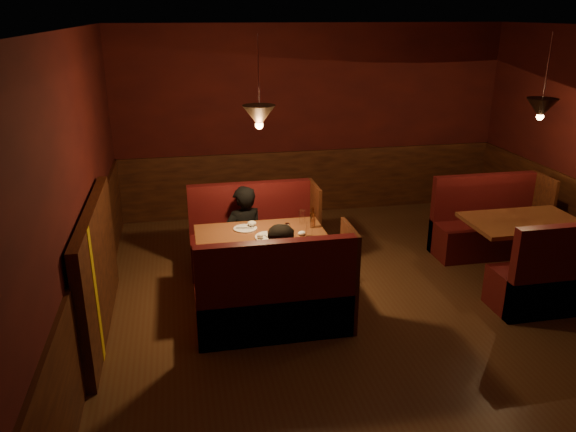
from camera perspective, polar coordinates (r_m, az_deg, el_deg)
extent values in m
cube|color=brown|center=(6.11, 10.19, -10.26)|extent=(6.00, 7.00, 0.01)
cube|color=#372319|center=(5.30, 12.20, 18.10)|extent=(6.00, 7.00, 0.01)
cube|color=black|center=(8.78, 2.51, 9.55)|extent=(6.00, 0.01, 2.90)
cube|color=black|center=(5.22, -21.15, 0.85)|extent=(0.01, 7.00, 2.90)
cube|color=black|center=(8.98, 2.46, 3.55)|extent=(6.00, 0.04, 1.00)
cube|color=black|center=(5.58, -19.68, -8.38)|extent=(0.04, 7.00, 1.00)
cube|color=black|center=(5.86, -18.77, -5.23)|extent=(0.10, 2.20, 1.30)
cube|color=gold|center=(5.36, -18.88, -7.67)|extent=(0.01, 0.12, 1.30)
cylinder|color=#333333|center=(5.72, -3.04, 14.05)|extent=(0.01, 0.01, 0.80)
cone|color=black|center=(5.78, -2.96, 10.10)|extent=(0.34, 0.34, 0.22)
sphere|color=#FFBF72|center=(5.80, -2.95, 9.22)|extent=(0.08, 0.08, 0.08)
cylinder|color=#333333|center=(6.79, 24.82, 13.24)|extent=(0.01, 0.01, 0.80)
cone|color=black|center=(6.84, 24.33, 9.93)|extent=(0.34, 0.34, 0.22)
sphere|color=#FFBF72|center=(6.85, 24.23, 9.20)|extent=(0.08, 0.08, 0.08)
cube|color=brown|center=(6.14, -2.75, -2.06)|extent=(1.42, 0.86, 0.05)
cylinder|color=black|center=(6.30, -2.69, -5.27)|extent=(0.14, 0.14, 0.71)
cylinder|color=black|center=(6.45, -2.64, -7.97)|extent=(0.57, 0.57, 0.04)
cylinder|color=silver|center=(6.02, -2.03, -2.17)|extent=(0.28, 0.28, 0.02)
cube|color=black|center=(6.04, -1.62, -1.80)|extent=(0.09, 0.08, 0.04)
ellipsoid|color=silver|center=(5.96, -2.84, -2.02)|extent=(0.07, 0.07, 0.06)
cube|color=tan|center=(5.95, -1.06, -2.16)|extent=(0.08, 0.06, 0.03)
cylinder|color=silver|center=(5.99, -2.14, -2.17)|extent=(0.05, 0.13, 0.01)
cylinder|color=silver|center=(6.28, -4.36, -1.28)|extent=(0.26, 0.26, 0.02)
ellipsoid|color=beige|center=(6.33, -3.69, -0.75)|extent=(0.10, 0.10, 0.05)
cube|color=silver|center=(6.26, -4.38, -1.25)|extent=(0.20, 0.05, 0.00)
cylinder|color=white|center=(6.21, -0.06, -1.12)|extent=(0.05, 0.05, 0.09)
cylinder|color=white|center=(6.42, 1.45, -0.08)|extent=(0.08, 0.08, 0.15)
cylinder|color=white|center=(6.04, 2.16, -1.42)|extent=(0.08, 0.08, 0.15)
cylinder|color=#47230F|center=(6.29, 2.53, -0.47)|extent=(0.06, 0.06, 0.16)
cylinder|color=#47230F|center=(6.25, 2.54, 0.54)|extent=(0.03, 0.03, 0.07)
ellipsoid|color=white|center=(6.09, 1.40, -1.76)|extent=(0.12, 0.11, 0.04)
cube|color=#49120F|center=(7.01, -3.59, -3.68)|extent=(1.52, 0.56, 0.46)
cube|color=#49120F|center=(7.10, -3.88, -0.73)|extent=(1.52, 0.12, 1.07)
cube|color=black|center=(7.03, 2.68, -0.91)|extent=(0.04, 0.56, 1.07)
cube|color=#49120F|center=(5.71, -1.53, -9.53)|extent=(1.52, 0.56, 0.46)
cube|color=#49120F|center=(5.37, -1.16, -7.84)|extent=(1.52, 0.12, 1.07)
cube|color=black|center=(5.73, 6.21, -6.08)|extent=(0.04, 0.56, 1.07)
cube|color=brown|center=(7.15, 22.83, -0.56)|extent=(1.32, 0.84, 0.05)
cylinder|color=black|center=(7.28, 22.44, -3.31)|extent=(0.14, 0.14, 0.69)
cylinder|color=black|center=(7.41, 22.11, -5.63)|extent=(0.56, 0.56, 0.04)
cube|color=#49120F|center=(7.89, 19.54, -2.14)|extent=(1.42, 0.55, 0.45)
cube|color=#49120F|center=(7.96, 19.03, 0.41)|extent=(1.42, 0.12, 1.04)
cube|color=black|center=(8.18, 24.19, 0.24)|extent=(0.04, 0.55, 1.04)
cube|color=#49120F|center=(6.81, 25.55, -6.57)|extent=(1.42, 0.55, 0.45)
cube|color=#49120F|center=(6.54, 27.01, -5.01)|extent=(1.42, 0.12, 1.04)
imported|color=black|center=(6.78, -4.59, 0.00)|extent=(0.61, 0.50, 1.46)
imported|color=black|center=(5.62, -0.32, -4.48)|extent=(0.71, 0.56, 1.43)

